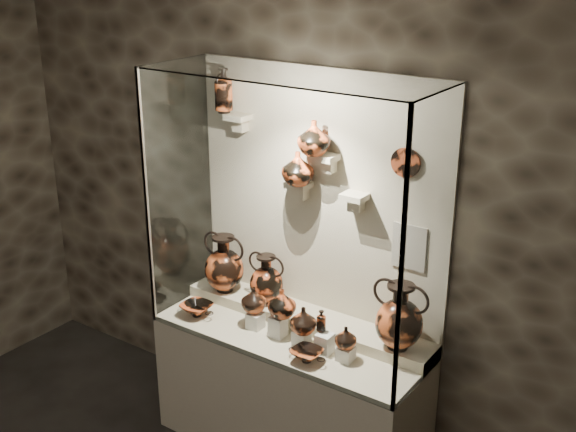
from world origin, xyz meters
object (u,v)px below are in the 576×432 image
at_px(lekythos_small, 322,320).
at_px(amphora_mid, 267,279).
at_px(jug_c, 304,320).
at_px(kylix_right, 307,354).
at_px(lekythos_tall, 224,88).
at_px(amphora_right, 399,316).
at_px(amphora_left, 224,263).
at_px(ovoid_vase_a, 298,168).
at_px(ovoid_vase_b, 314,138).
at_px(kylix_left, 197,308).
at_px(jug_a, 254,299).
at_px(jug_e, 346,337).
at_px(jug_b, 282,303).

bearing_deg(lekythos_small, amphora_mid, 166.42).
bearing_deg(jug_c, lekythos_small, -3.36).
xyz_separation_m(amphora_mid, kylix_right, (0.54, -0.35, -0.19)).
distance_m(lekythos_small, lekythos_tall, 1.51).
bearing_deg(amphora_right, amphora_left, -176.46).
height_order(jug_c, kylix_right, jug_c).
height_order(ovoid_vase_a, ovoid_vase_b, ovoid_vase_b).
bearing_deg(kylix_right, kylix_left, 170.03).
relative_size(amphora_left, lekythos_small, 2.59).
relative_size(amphora_right, kylix_left, 1.58).
bearing_deg(ovoid_vase_b, lekythos_tall, -175.97).
relative_size(lekythos_small, kylix_left, 0.60).
relative_size(amphora_left, jug_a, 2.39).
height_order(amphora_right, kylix_right, amphora_right).
bearing_deg(kylix_left, amphora_left, 112.30).
bearing_deg(ovoid_vase_a, lekythos_small, -15.85).
relative_size(jug_e, kylix_right, 0.58).
height_order(amphora_left, amphora_right, amphora_right).
relative_size(jug_c, kylix_left, 0.65).
height_order(amphora_left, amphora_mid, amphora_left).
bearing_deg(jug_c, jug_e, -17.00).
distance_m(jug_e, kylix_right, 0.24).
bearing_deg(amphora_left, lekythos_tall, 110.52).
distance_m(amphora_left, lekythos_small, 0.88).
bearing_deg(amphora_right, jug_b, -162.56).
relative_size(amphora_mid, lekythos_small, 2.14).
relative_size(amphora_mid, jug_c, 1.95).
distance_m(amphora_right, kylix_right, 0.56).
bearing_deg(lekythos_small, jug_b, -173.38).
distance_m(amphora_right, kylix_left, 1.32).
bearing_deg(kylix_right, amphora_mid, 140.27).
bearing_deg(jug_e, ovoid_vase_b, 139.88).
bearing_deg(jug_a, jug_e, 12.77).
height_order(lekythos_small, kylix_right, lekythos_small).
height_order(amphora_mid, lekythos_tall, lekythos_tall).
relative_size(jug_a, jug_c, 0.99).
bearing_deg(jug_b, kylix_right, -11.59).
relative_size(jug_a, kylix_right, 0.72).
bearing_deg(ovoid_vase_a, amphora_mid, -151.67).
bearing_deg(lekythos_tall, amphora_left, -61.12).
relative_size(amphora_right, jug_c, 2.42).
bearing_deg(jug_e, lekythos_tall, 157.64).
xyz_separation_m(jug_c, ovoid_vase_a, (-0.22, 0.26, 0.82)).
height_order(amphora_right, ovoid_vase_b, ovoid_vase_b).
height_order(amphora_mid, lekythos_small, amphora_mid).
bearing_deg(lekythos_tall, lekythos_small, -8.80).
relative_size(jug_a, lekythos_tall, 0.54).
height_order(amphora_left, ovoid_vase_b, ovoid_vase_b).
height_order(jug_c, ovoid_vase_b, ovoid_vase_b).
bearing_deg(jug_a, ovoid_vase_b, 54.36).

